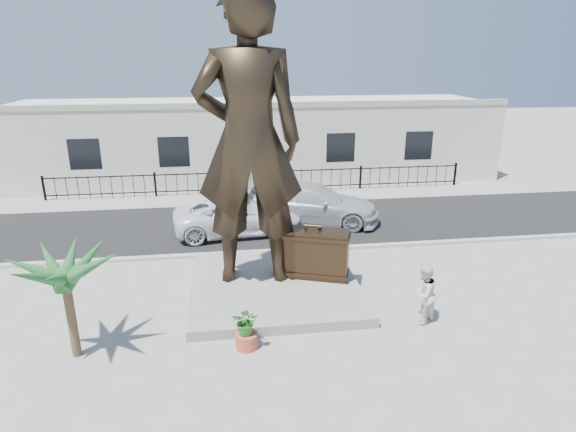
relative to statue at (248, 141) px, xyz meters
name	(u,v)px	position (x,y,z in m)	size (l,w,h in m)	color
ground	(297,313)	(1.18, -1.96, -4.68)	(100.00, 100.00, 0.00)	#9E9991
street	(270,222)	(1.18, 6.04, -4.68)	(40.00, 7.00, 0.01)	black
curb	(279,251)	(1.18, 2.54, -4.62)	(40.00, 0.25, 0.12)	#A5A399
far_sidewalk	(262,197)	(1.18, 10.04, -4.67)	(40.00, 2.50, 0.02)	#9E9991
plinth	(275,286)	(0.68, -0.46, -4.53)	(5.20, 5.20, 0.30)	gray
fence	(261,182)	(1.18, 10.84, -4.08)	(22.00, 0.10, 1.20)	black
building	(255,139)	(1.18, 15.04, -2.48)	(28.00, 7.00, 4.40)	silver
statue	(248,141)	(0.00, 0.00, 0.00)	(3.19, 2.10, 8.76)	black
suitcase	(312,253)	(1.92, -0.23, -3.58)	(2.27, 0.72, 1.60)	#2F2013
tourist	(423,294)	(4.52, -2.91, -3.81)	(0.85, 0.66, 1.75)	white
car_white	(238,216)	(-0.27, 4.88, -3.95)	(2.40, 5.21, 1.45)	white
car_silver	(312,203)	(3.03, 5.79, -3.82)	(2.38, 5.85, 1.70)	#BABEC0
worker	(272,179)	(1.67, 9.74, -3.69)	(1.25, 0.72, 1.94)	#E3440B
palm_tree	(78,355)	(-4.57, -3.23, -4.68)	(1.80, 1.80, 3.20)	#1F5525
planter	(247,341)	(-0.36, -3.48, -4.48)	(0.56, 0.56, 0.40)	#BB4D31
shrub	(246,321)	(-0.36, -3.48, -3.91)	(0.66, 0.57, 0.73)	#276D23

